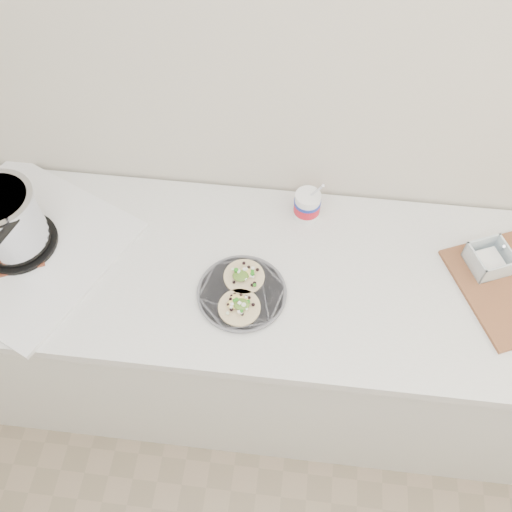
# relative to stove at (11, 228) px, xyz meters

# --- Properties ---
(counter) EXTENTS (2.44, 0.66, 0.90)m
(counter) POSITION_rel_stove_xyz_m (0.88, 0.01, -0.54)
(counter) COLOR silver
(counter) RESTS_ON ground
(stove) EXTENTS (0.75, 0.73, 0.28)m
(stove) POSITION_rel_stove_xyz_m (0.00, 0.00, 0.00)
(stove) COLOR silver
(stove) RESTS_ON counter
(taco_plate) EXTENTS (0.26, 0.26, 0.04)m
(taco_plate) POSITION_rel_stove_xyz_m (0.70, -0.09, -0.07)
(taco_plate) COLOR #56565D
(taco_plate) RESTS_ON counter
(tub) EXTENTS (0.08, 0.08, 0.19)m
(tub) POSITION_rel_stove_xyz_m (0.87, 0.22, -0.03)
(tub) COLOR white
(tub) RESTS_ON counter
(bacon_plate) EXTENTS (0.27, 0.27, 0.02)m
(bacon_plate) POSITION_rel_stove_xyz_m (0.02, -0.09, -0.08)
(bacon_plate) COLOR beige
(bacon_plate) RESTS_ON counter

